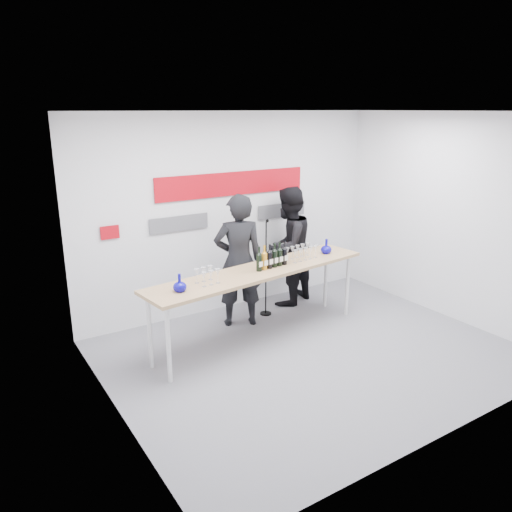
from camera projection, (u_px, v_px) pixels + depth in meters
The scene contains 12 objects.
ground at pixel (312, 354), 6.42m from camera, with size 5.00×5.00×0.00m, color slate.
back_wall at pixel (233, 213), 7.61m from camera, with size 5.00×0.04×3.00m, color silver.
signage at pixel (230, 194), 7.47m from camera, with size 3.38×0.02×0.79m.
tasting_table at pixel (260, 275), 6.60m from camera, with size 3.35×1.06×0.99m.
wine_bottles at pixel (272, 256), 6.61m from camera, with size 0.53×0.14×0.33m.
decanter_left at pixel (180, 283), 5.77m from camera, with size 0.16×0.16×0.21m, color #0B0788, non-canonical shape.
decanter_right at pixel (326, 246), 7.29m from camera, with size 0.16×0.16×0.21m, color #0B0788, non-canonical shape.
glasses_left at pixel (207, 276), 6.04m from camera, with size 0.28×0.25×0.18m.
glasses_right at pixel (301, 253), 7.02m from camera, with size 0.48×0.27×0.18m.
presenter_left at pixel (239, 261), 7.05m from camera, with size 0.70×0.46×1.92m, color black.
presenter_right at pixel (288, 246), 7.86m from camera, with size 0.91×0.71×1.88m, color black.
mic_stand at pixel (266, 286), 7.52m from camera, with size 0.17×0.17×1.49m.
Camera 1 is at (-3.73, -4.49, 3.03)m, focal length 35.00 mm.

